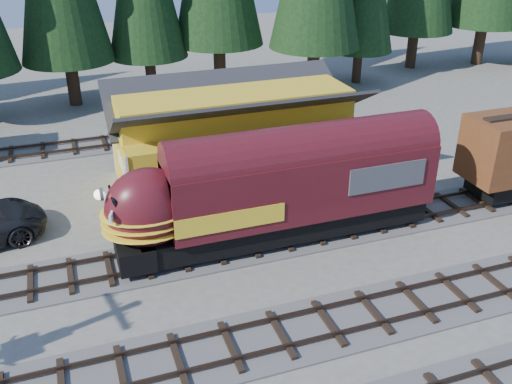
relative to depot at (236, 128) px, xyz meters
name	(u,v)px	position (x,y,z in m)	size (l,w,h in m)	color
ground	(319,290)	(0.00, -10.50, -2.96)	(120.00, 120.00, 0.00)	#6B665B
track_siding	(468,203)	(10.00, -6.50, -2.90)	(68.00, 3.20, 0.33)	#4C4947
track_spur	(40,152)	(-10.00, 7.50, -2.90)	(32.00, 3.20, 0.33)	#4C4947
depot	(236,128)	(0.00, 0.00, 0.00)	(12.80, 7.00, 5.30)	gold
locomotive	(269,194)	(-0.61, -6.50, -0.63)	(14.46, 2.87, 3.93)	black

